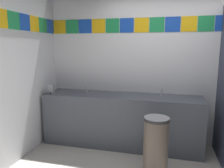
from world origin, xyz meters
The scene contains 6 objects.
wall_back centered at (0.00, 1.50, 1.45)m, with size 4.48×0.09×2.90m.
vanity_counter centered at (-0.90, 1.16, 0.44)m, with size 2.59×0.60×0.86m.
faucet_left centered at (-1.54, 1.25, 0.91)m, with size 0.04×0.10×0.14m.
faucet_right centered at (-0.25, 1.25, 0.91)m, with size 0.04×0.10×0.14m.
soap_dispenser centered at (-2.07, 0.98, 0.94)m, with size 0.09×0.09×0.16m.
trash_bin centered at (-0.28, 0.42, 0.38)m, with size 0.33×0.33×0.76m.
Camera 1 is at (-0.18, -2.30, 1.65)m, focal length 35.22 mm.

